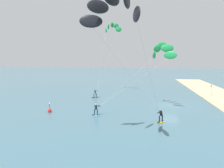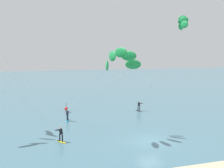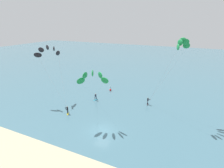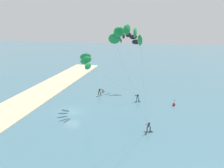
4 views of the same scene
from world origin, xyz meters
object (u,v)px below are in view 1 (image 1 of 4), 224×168
kitesurfer_mid_water (111,31)px  beach_flag (211,88)px  kitesurfer_far_out (159,53)px  kitesurfer_nearshore (114,15)px  marker_buoy (50,110)px

kitesurfer_mid_water → beach_flag: 23.88m
kitesurfer_mid_water → kitesurfer_far_out: bearing=-145.1°
kitesurfer_nearshore → kitesurfer_mid_water: size_ratio=0.85×
kitesurfer_nearshore → beach_flag: bearing=-31.6°
kitesurfer_far_out → kitesurfer_nearshore: bearing=161.7°
kitesurfer_mid_water → beach_flag: kitesurfer_mid_water is taller
kitesurfer_nearshore → kitesurfer_far_out: (14.40, -4.76, -2.76)m
kitesurfer_mid_water → beach_flag: (-1.15, -20.68, -11.89)m
kitesurfer_mid_water → beach_flag: bearing=-93.2°
kitesurfer_nearshore → kitesurfer_mid_water: kitesurfer_mid_water is taller
kitesurfer_far_out → marker_buoy: bearing=104.6°
kitesurfer_nearshore → kitesurfer_mid_water: 28.03m
kitesurfer_far_out → beach_flag: bearing=-43.6°
marker_buoy → kitesurfer_far_out: bearing=-75.4°
kitesurfer_nearshore → kitesurfer_far_out: kitesurfer_nearshore is taller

